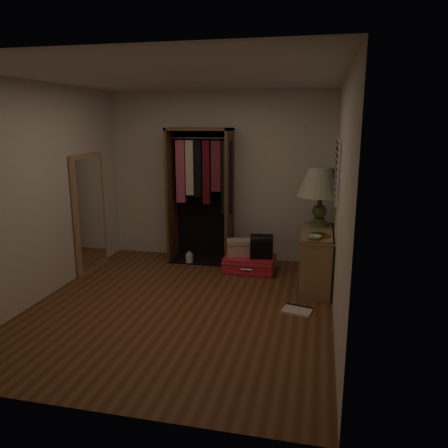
{
  "coord_description": "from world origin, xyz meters",
  "views": [
    {
      "loc": [
        1.54,
        -4.6,
        2.14
      ],
      "look_at": [
        0.3,
        0.95,
        0.8
      ],
      "focal_mm": 35.0,
      "sensor_mm": 36.0,
      "label": 1
    }
  ],
  "objects_px": {
    "pink_suitcase": "(250,264)",
    "white_jug": "(189,258)",
    "floor_mirror": "(90,213)",
    "open_wardrobe": "(202,184)",
    "table_lamp": "(321,183)",
    "train_case": "(239,247)",
    "console_bookshelf": "(317,257)",
    "black_bag": "(261,245)"
  },
  "relations": [
    {
      "from": "pink_suitcase",
      "to": "white_jug",
      "type": "distance_m",
      "value": 0.98
    },
    {
      "from": "open_wardrobe",
      "to": "pink_suitcase",
      "type": "distance_m",
      "value": 1.41
    },
    {
      "from": "floor_mirror",
      "to": "white_jug",
      "type": "bearing_deg",
      "value": 22.44
    },
    {
      "from": "train_case",
      "to": "black_bag",
      "type": "bearing_deg",
      "value": -20.27
    },
    {
      "from": "black_bag",
      "to": "table_lamp",
      "type": "height_order",
      "value": "table_lamp"
    },
    {
      "from": "pink_suitcase",
      "to": "table_lamp",
      "type": "xyz_separation_m",
      "value": [
        0.96,
        -0.04,
        1.22
      ]
    },
    {
      "from": "pink_suitcase",
      "to": "console_bookshelf",
      "type": "bearing_deg",
      "value": -19.68
    },
    {
      "from": "console_bookshelf",
      "to": "pink_suitcase",
      "type": "distance_m",
      "value": 1.05
    },
    {
      "from": "open_wardrobe",
      "to": "train_case",
      "type": "bearing_deg",
      "value": -28.17
    },
    {
      "from": "pink_suitcase",
      "to": "table_lamp",
      "type": "relative_size",
      "value": 0.94
    },
    {
      "from": "train_case",
      "to": "white_jug",
      "type": "distance_m",
      "value": 0.84
    },
    {
      "from": "train_case",
      "to": "white_jug",
      "type": "height_order",
      "value": "train_case"
    },
    {
      "from": "floor_mirror",
      "to": "black_bag",
      "type": "relative_size",
      "value": 4.85
    },
    {
      "from": "train_case",
      "to": "table_lamp",
      "type": "bearing_deg",
      "value": -17.22
    },
    {
      "from": "console_bookshelf",
      "to": "train_case",
      "type": "bearing_deg",
      "value": 161.02
    },
    {
      "from": "train_case",
      "to": "table_lamp",
      "type": "height_order",
      "value": "table_lamp"
    },
    {
      "from": "pink_suitcase",
      "to": "white_jug",
      "type": "xyz_separation_m",
      "value": [
        -0.97,
        0.15,
        -0.03
      ]
    },
    {
      "from": "console_bookshelf",
      "to": "black_bag",
      "type": "height_order",
      "value": "console_bookshelf"
    },
    {
      "from": "floor_mirror",
      "to": "white_jug",
      "type": "height_order",
      "value": "floor_mirror"
    },
    {
      "from": "pink_suitcase",
      "to": "open_wardrobe",
      "type": "bearing_deg",
      "value": 155.93
    },
    {
      "from": "black_bag",
      "to": "table_lamp",
      "type": "relative_size",
      "value": 0.44
    },
    {
      "from": "floor_mirror",
      "to": "table_lamp",
      "type": "height_order",
      "value": "floor_mirror"
    },
    {
      "from": "console_bookshelf",
      "to": "white_jug",
      "type": "xyz_separation_m",
      "value": [
        -1.92,
        0.5,
        -0.31
      ]
    },
    {
      "from": "floor_mirror",
      "to": "open_wardrobe",
      "type": "bearing_deg",
      "value": 27.49
    },
    {
      "from": "table_lamp",
      "to": "white_jug",
      "type": "relative_size",
      "value": 4.11
    },
    {
      "from": "console_bookshelf",
      "to": "open_wardrobe",
      "type": "xyz_separation_m",
      "value": [
        -1.76,
        0.73,
        0.82
      ]
    },
    {
      "from": "open_wardrobe",
      "to": "white_jug",
      "type": "relative_size",
      "value": 10.66
    },
    {
      "from": "console_bookshelf",
      "to": "pink_suitcase",
      "type": "xyz_separation_m",
      "value": [
        -0.95,
        0.35,
        -0.28
      ]
    },
    {
      "from": "open_wardrobe",
      "to": "pink_suitcase",
      "type": "relative_size",
      "value": 2.74
    },
    {
      "from": "black_bag",
      "to": "train_case",
      "type": "bearing_deg",
      "value": 164.28
    },
    {
      "from": "white_jug",
      "to": "floor_mirror",
      "type": "bearing_deg",
      "value": -157.56
    },
    {
      "from": "open_wardrobe",
      "to": "table_lamp",
      "type": "relative_size",
      "value": 2.59
    },
    {
      "from": "black_bag",
      "to": "table_lamp",
      "type": "distance_m",
      "value": 1.21
    },
    {
      "from": "train_case",
      "to": "white_jug",
      "type": "relative_size",
      "value": 2.02
    },
    {
      "from": "console_bookshelf",
      "to": "train_case",
      "type": "distance_m",
      "value": 1.19
    },
    {
      "from": "open_wardrobe",
      "to": "black_bag",
      "type": "bearing_deg",
      "value": -21.24
    },
    {
      "from": "train_case",
      "to": "pink_suitcase",
      "type": "bearing_deg",
      "value": -24.43
    },
    {
      "from": "open_wardrobe",
      "to": "train_case",
      "type": "height_order",
      "value": "open_wardrobe"
    },
    {
      "from": "console_bookshelf",
      "to": "white_jug",
      "type": "bearing_deg",
      "value": 165.39
    },
    {
      "from": "console_bookshelf",
      "to": "floor_mirror",
      "type": "distance_m",
      "value": 3.27
    },
    {
      "from": "pink_suitcase",
      "to": "floor_mirror",
      "type": "bearing_deg",
      "value": -169.38
    },
    {
      "from": "table_lamp",
      "to": "console_bookshelf",
      "type": "bearing_deg",
      "value": -90.9
    }
  ]
}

